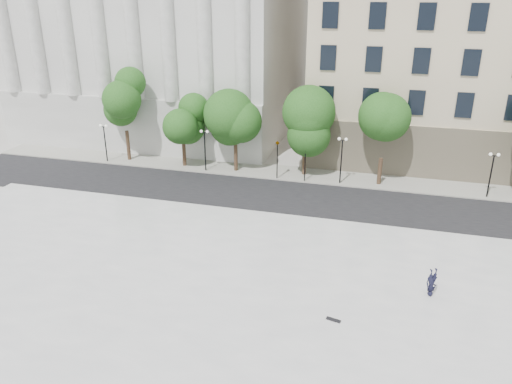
% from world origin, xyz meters
% --- Properties ---
extents(ground, '(160.00, 160.00, 0.00)m').
position_xyz_m(ground, '(0.00, 0.00, 0.00)').
color(ground, beige).
rests_on(ground, ground).
extents(plaza, '(44.00, 22.00, 0.45)m').
position_xyz_m(plaza, '(0.00, 3.00, 0.23)').
color(plaza, silver).
rests_on(plaza, ground).
extents(street, '(60.00, 8.00, 0.02)m').
position_xyz_m(street, '(0.00, 18.00, 0.01)').
color(street, black).
rests_on(street, ground).
extents(far_sidewalk, '(60.00, 4.00, 0.12)m').
position_xyz_m(far_sidewalk, '(0.00, 24.00, 0.06)').
color(far_sidewalk, '#9A998E').
rests_on(far_sidewalk, ground).
extents(building_west, '(31.50, 27.65, 25.60)m').
position_xyz_m(building_west, '(-17.00, 38.57, 12.89)').
color(building_west, silver).
rests_on(building_west, ground).
extents(building_east, '(36.00, 26.15, 23.00)m').
position_xyz_m(building_east, '(20.00, 38.91, 11.14)').
color(building_east, beige).
rests_on(building_east, ground).
extents(traffic_light_west, '(0.76, 1.65, 4.15)m').
position_xyz_m(traffic_light_west, '(0.30, 22.30, 3.64)').
color(traffic_light_west, black).
rests_on(traffic_light_west, ground).
extents(traffic_light_east, '(0.53, 1.59, 4.13)m').
position_xyz_m(traffic_light_east, '(2.88, 22.30, 3.61)').
color(traffic_light_east, black).
rests_on(traffic_light_east, ground).
extents(person_lying, '(1.35, 1.80, 0.47)m').
position_xyz_m(person_lying, '(13.02, 5.47, 0.68)').
color(person_lying, black).
rests_on(person_lying, plaza).
extents(skateboard, '(0.80, 0.37, 0.08)m').
position_xyz_m(skateboard, '(8.05, 1.75, 0.49)').
color(skateboard, black).
rests_on(skateboard, plaza).
extents(street_trees, '(41.48, 5.10, 7.91)m').
position_xyz_m(street_trees, '(1.65, 23.60, 5.27)').
color(street_trees, '#382619').
rests_on(street_trees, ground).
extents(lamp_posts, '(36.87, 0.28, 4.37)m').
position_xyz_m(lamp_posts, '(0.12, 22.60, 2.86)').
color(lamp_posts, black).
rests_on(lamp_posts, ground).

